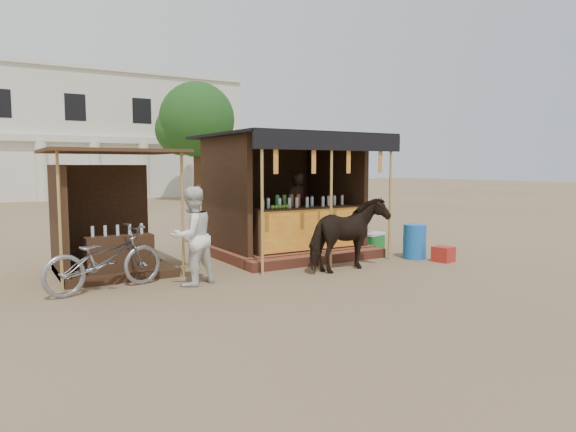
{
  "coord_description": "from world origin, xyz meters",
  "views": [
    {
      "loc": [
        -5.14,
        -6.96,
        2.08
      ],
      "look_at": [
        0.0,
        1.6,
        1.1
      ],
      "focal_mm": 32.0,
      "sensor_mm": 36.0,
      "label": 1
    }
  ],
  "objects": [
    {
      "name": "ground",
      "position": [
        0.0,
        0.0,
        0.0
      ],
      "size": [
        120.0,
        120.0,
        0.0
      ],
      "primitive_type": "plane",
      "color": "#846B4C",
      "rests_on": "ground"
    },
    {
      "name": "main_stall",
      "position": [
        1.02,
        3.36,
        1.03
      ],
      "size": [
        3.6,
        3.61,
        2.78
      ],
      "color": "brown",
      "rests_on": "ground"
    },
    {
      "name": "secondary_stall",
      "position": [
        -3.17,
        3.24,
        0.85
      ],
      "size": [
        2.4,
        2.4,
        2.38
      ],
      "color": "#3D2516",
      "rests_on": "ground"
    },
    {
      "name": "cow",
      "position": [
        1.04,
        1.02,
        0.73
      ],
      "size": [
        1.82,
        1.04,
        1.45
      ],
      "primitive_type": "imported",
      "rotation": [
        0.0,
        0.0,
        1.73
      ],
      "color": "black",
      "rests_on": "ground"
    },
    {
      "name": "motorbike",
      "position": [
        -3.43,
        1.83,
        0.54
      ],
      "size": [
        2.16,
        1.19,
        1.08
      ],
      "primitive_type": "imported",
      "rotation": [
        0.0,
        0.0,
        1.82
      ],
      "color": "gray",
      "rests_on": "ground"
    },
    {
      "name": "bystander",
      "position": [
        -2.03,
        1.46,
        0.86
      ],
      "size": [
        1.0,
        0.89,
        1.72
      ],
      "primitive_type": "imported",
      "rotation": [
        0.0,
        0.0,
        3.47
      ],
      "color": "white",
      "rests_on": "ground"
    },
    {
      "name": "blue_barrel",
      "position": [
        3.17,
        1.35,
        0.39
      ],
      "size": [
        0.61,
        0.61,
        0.77
      ],
      "primitive_type": "cylinder",
      "rotation": [
        0.0,
        0.0,
        0.22
      ],
      "color": "blue",
      "rests_on": "ground"
    },
    {
      "name": "red_crate",
      "position": [
        3.44,
        0.75,
        0.16
      ],
      "size": [
        0.44,
        0.46,
        0.33
      ],
      "primitive_type": "cube",
      "rotation": [
        0.0,
        0.0,
        0.2
      ],
      "color": "#A7231B",
      "rests_on": "ground"
    },
    {
      "name": "cooler",
      "position": [
        2.96,
        2.6,
        0.23
      ],
      "size": [
        0.75,
        0.63,
        0.46
      ],
      "color": "#1A782B",
      "rests_on": "ground"
    },
    {
      "name": "background_building",
      "position": [
        -2.0,
        29.94,
        3.98
      ],
      "size": [
        26.0,
        7.45,
        8.18
      ],
      "color": "silver",
      "rests_on": "ground"
    },
    {
      "name": "tree",
      "position": [
        5.81,
        22.14,
        4.63
      ],
      "size": [
        4.5,
        4.4,
        7.0
      ],
      "color": "#382314",
      "rests_on": "ground"
    }
  ]
}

